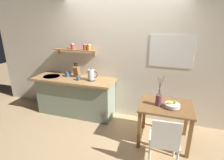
{
  "coord_description": "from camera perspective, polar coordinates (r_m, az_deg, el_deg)",
  "views": [
    {
      "loc": [
        0.93,
        -2.99,
        2.12
      ],
      "look_at": [
        -0.1,
        0.25,
        0.95
      ],
      "focal_mm": 28.46,
      "sensor_mm": 36.0,
      "label": 1
    }
  ],
  "objects": [
    {
      "name": "back_wall",
      "position": [
        3.79,
        6.27,
        7.17
      ],
      "size": [
        6.8,
        0.11,
        2.7
      ],
      "color": "silver",
      "rests_on": "ground_plane"
    },
    {
      "name": "fruit_bowl",
      "position": [
        3.13,
        18.8,
        -7.62
      ],
      "size": [
        0.25,
        0.25,
        0.12
      ],
      "color": "silver",
      "rests_on": "dining_table"
    },
    {
      "name": "electric_kettle",
      "position": [
        3.77,
        -6.64,
        1.57
      ],
      "size": [
        0.26,
        0.16,
        0.26
      ],
      "color": "black",
      "rests_on": "kitchen_counter"
    },
    {
      "name": "twig_vase",
      "position": [
        3.12,
        14.8,
        -6.16
      ],
      "size": [
        0.11,
        0.11,
        0.53
      ],
      "color": "brown",
      "rests_on": "dining_table"
    },
    {
      "name": "dining_chair_near",
      "position": [
        2.79,
        16.51,
        -17.95
      ],
      "size": [
        0.46,
        0.44,
        0.85
      ],
      "color": "white",
      "rests_on": "ground_plane"
    },
    {
      "name": "knife_block",
      "position": [
        4.05,
        -11.27,
        2.8
      ],
      "size": [
        0.11,
        0.18,
        0.34
      ],
      "color": "brown",
      "rests_on": "kitchen_counter"
    },
    {
      "name": "ground_plane",
      "position": [
        3.78,
        0.3,
        -15.11
      ],
      "size": [
        14.0,
        14.0,
        0.0
      ],
      "primitive_type": "plane",
      "color": "tan"
    },
    {
      "name": "dining_table",
      "position": [
        3.26,
        16.78,
        -9.69
      ],
      "size": [
        0.89,
        0.72,
        0.73
      ],
      "color": "brown",
      "rests_on": "ground_plane"
    },
    {
      "name": "kitchen_counter",
      "position": [
        4.18,
        -11.6,
        -5.02
      ],
      "size": [
        1.83,
        0.63,
        0.88
      ],
      "color": "gray",
      "rests_on": "ground_plane"
    },
    {
      "name": "coffee_mug_spare",
      "position": [
        3.85,
        -10.66,
        0.57
      ],
      "size": [
        0.12,
        0.08,
        0.09
      ],
      "color": "#3D5B89",
      "rests_on": "kitchen_counter"
    },
    {
      "name": "wall_shelf",
      "position": [
        4.02,
        -11.11,
        9.87
      ],
      "size": [
        1.01,
        0.2,
        0.26
      ],
      "color": "#9E6B3D"
    },
    {
      "name": "coffee_mug_by_sink",
      "position": [
        4.14,
        -14.08,
        1.76
      ],
      "size": [
        0.14,
        0.09,
        0.11
      ],
      "color": "#3D5B89",
      "rests_on": "kitchen_counter"
    }
  ]
}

